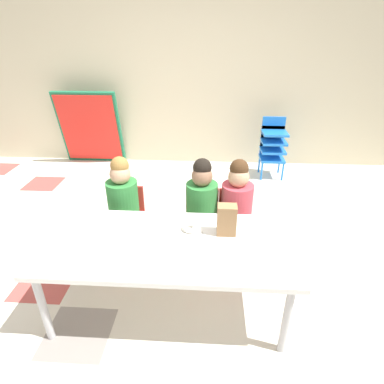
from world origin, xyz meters
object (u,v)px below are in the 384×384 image
Objects in this scene: craft_table at (168,248)px; donut_powdered_on_plate at (190,227)px; seated_child_middle_seat at (202,200)px; paper_plate_near_edge at (190,230)px; folded_activity_table at (90,128)px; paper_bag_brown at (227,220)px; paper_plate_center_table at (113,224)px; seated_child_near_camera at (123,198)px; kid_chair_blue_stack at (273,144)px; seated_child_far_right at (237,201)px.

craft_table is 14.24× the size of donut_powdered_on_plate.
seated_child_middle_seat reaches higher than paper_plate_near_edge.
folded_activity_table is at bearing 118.69° from craft_table.
seated_child_middle_seat is at bearing 110.48° from paper_bag_brown.
paper_plate_near_edge and paper_plate_center_table have the same top height.
craft_table is 9.25× the size of paper_plate_center_table.
seated_child_near_camera reaches higher than paper_plate_near_edge.
craft_table is 0.46m from paper_plate_center_table.
folded_activity_table reaches higher than paper_plate_center_table.
seated_child_middle_seat is 1.15× the size of kid_chair_blue_stack.
paper_bag_brown is at bearing -102.42° from seated_child_far_right.
seated_child_far_right is at bearing 0.00° from seated_child_near_camera.
donut_powdered_on_plate is at bearing -127.26° from seated_child_far_right.
craft_table is at bearing -53.35° from seated_child_near_camera.
seated_child_near_camera is 0.99m from paper_bag_brown.
kid_chair_blue_stack is 0.74× the size of folded_activity_table.
seated_child_near_camera reaches higher than kid_chair_blue_stack.
donut_powdered_on_plate reaches higher than paper_plate_near_edge.
folded_activity_table is at bearing 125.87° from paper_bag_brown.
paper_plate_near_edge is 1.54× the size of donut_powdered_on_plate.
kid_chair_blue_stack reaches higher than donut_powdered_on_plate.
seated_child_middle_seat reaches higher than donut_powdered_on_plate.
paper_plate_center_table is at bearing -67.07° from folded_activity_table.
folded_activity_table reaches higher than craft_table.
kid_chair_blue_stack reaches higher than paper_plate_near_edge.
paper_plate_center_table is (-0.81, 0.06, -0.11)m from paper_bag_brown.
donut_powdered_on_plate is at bearing 45.67° from craft_table.
seated_child_middle_seat is at bearing -116.35° from kid_chair_blue_stack.
folded_activity_table reaches higher than kid_chair_blue_stack.
folded_activity_table is at bearing 133.25° from seated_child_far_right.
seated_child_near_camera is at bearing -130.73° from kid_chair_blue_stack.
folded_activity_table is 6.04× the size of paper_plate_center_table.
craft_table is 1.81× the size of seated_child_middle_seat.
seated_child_middle_seat is 1.00× the size of seated_child_far_right.
folded_activity_table is at bearing 116.12° from seated_child_near_camera.
seated_child_far_right is (0.96, 0.00, 0.00)m from seated_child_near_camera.
kid_chair_blue_stack is 6.84× the size of donut_powdered_on_plate.
donut_powdered_on_plate is (-0.97, -2.29, 0.14)m from kid_chair_blue_stack.
paper_bag_brown is 0.26m from donut_powdered_on_plate.
paper_plate_near_edge is at bearing -90.00° from donut_powdered_on_plate.
kid_chair_blue_stack reaches higher than paper_bag_brown.
paper_plate_near_edge is at bearing 175.49° from paper_bag_brown.
paper_bag_brown is at bearing -4.03° from paper_plate_center_table.
paper_plate_center_table is (-0.42, 0.18, 0.05)m from craft_table.
paper_plate_near_edge is (0.60, -0.47, 0.02)m from seated_child_near_camera.
paper_plate_near_edge is (-0.97, -2.29, 0.12)m from kid_chair_blue_stack.
paper_bag_brown is (-0.72, -2.31, 0.22)m from kid_chair_blue_stack.
seated_child_near_camera is 0.84× the size of folded_activity_table.
seated_child_far_right is at bearing 25.32° from paper_plate_center_table.
kid_chair_blue_stack reaches higher than craft_table.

